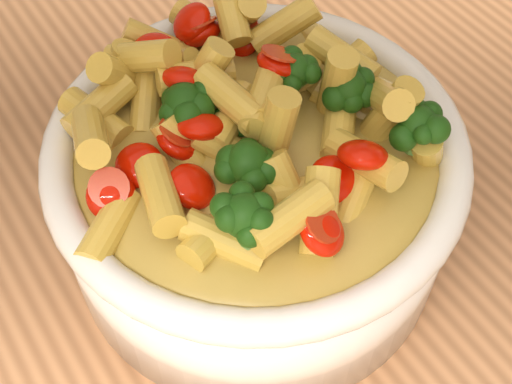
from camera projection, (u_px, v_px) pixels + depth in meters
serving_bowl at (256, 191)px, 0.43m from camera, size 0.24×0.24×0.10m
pasta_salad at (256, 119)px, 0.38m from camera, size 0.19×0.19×0.04m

